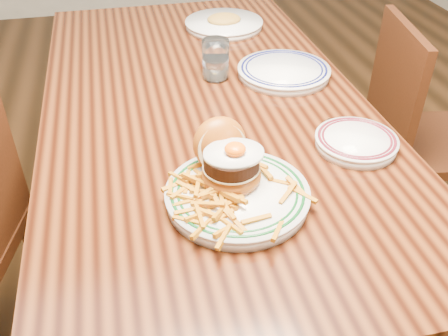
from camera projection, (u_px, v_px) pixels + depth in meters
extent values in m
plane|color=black|center=(209.00, 284.00, 1.79)|extent=(6.00, 6.00, 0.00)
cube|color=black|center=(205.00, 107.00, 1.36)|extent=(0.85, 1.60, 0.05)
cylinder|color=black|center=(88.00, 110.00, 2.10)|extent=(0.07, 0.07, 0.70)
cylinder|color=black|center=(255.00, 92.00, 2.23)|extent=(0.07, 0.07, 0.70)
cylinder|color=#3C1A0C|center=(38.00, 266.00, 1.58)|extent=(0.04, 0.04, 0.42)
cube|color=#3C1A0C|center=(431.00, 144.00, 1.80)|extent=(0.46, 0.46, 0.04)
cube|color=#3C1A0C|center=(395.00, 87.00, 1.65)|extent=(0.10, 0.39, 0.42)
cylinder|color=#3C1A0C|center=(443.00, 163.00, 2.06)|extent=(0.04, 0.04, 0.38)
cylinder|color=#3C1A0C|center=(362.00, 165.00, 2.05)|extent=(0.04, 0.04, 0.38)
cylinder|color=#3C1A0C|center=(388.00, 220.00, 1.78)|extent=(0.04, 0.04, 0.38)
cylinder|color=white|center=(237.00, 197.00, 0.99)|extent=(0.28, 0.28, 0.02)
cylinder|color=white|center=(237.00, 192.00, 0.99)|extent=(0.29, 0.29, 0.01)
torus|color=#0C4518|center=(237.00, 191.00, 0.98)|extent=(0.27, 0.27, 0.01)
torus|color=#0C4518|center=(237.00, 191.00, 0.98)|extent=(0.24, 0.24, 0.01)
ellipsoid|color=#984513|center=(231.00, 175.00, 1.00)|extent=(0.12, 0.12, 0.05)
cylinder|color=beige|center=(231.00, 167.00, 0.99)|extent=(0.12, 0.12, 0.00)
cylinder|color=black|center=(231.00, 160.00, 0.98)|extent=(0.11, 0.11, 0.03)
ellipsoid|color=white|center=(234.00, 153.00, 0.97)|extent=(0.12, 0.10, 0.01)
ellipsoid|color=#FF5C05|center=(235.00, 149.00, 0.96)|extent=(0.04, 0.04, 0.02)
ellipsoid|color=#984513|center=(220.00, 144.00, 1.03)|extent=(0.13, 0.11, 0.13)
cylinder|color=beige|center=(223.00, 149.00, 1.02)|extent=(0.11, 0.05, 0.10)
cylinder|color=white|center=(356.00, 144.00, 1.15)|extent=(0.19, 0.19, 0.02)
cylinder|color=white|center=(357.00, 139.00, 1.14)|extent=(0.19, 0.19, 0.01)
torus|color=#56131F|center=(357.00, 138.00, 1.14)|extent=(0.18, 0.18, 0.01)
torus|color=#56131F|center=(357.00, 138.00, 1.14)|extent=(0.16, 0.16, 0.01)
cube|color=silver|center=(363.00, 135.00, 1.16)|extent=(0.08, 0.11, 0.00)
cylinder|color=white|center=(284.00, 73.00, 1.45)|extent=(0.26, 0.26, 0.02)
cylinder|color=white|center=(284.00, 69.00, 1.44)|extent=(0.27, 0.27, 0.01)
torus|color=#0F124C|center=(284.00, 68.00, 1.44)|extent=(0.25, 0.25, 0.01)
torus|color=#0F124C|center=(284.00, 68.00, 1.44)|extent=(0.22, 0.22, 0.01)
cylinder|color=white|center=(216.00, 59.00, 1.41)|extent=(0.08, 0.08, 0.11)
cylinder|color=silver|center=(216.00, 68.00, 1.43)|extent=(0.06, 0.06, 0.06)
cylinder|color=white|center=(224.00, 25.00, 1.76)|extent=(0.27, 0.27, 0.02)
cylinder|color=white|center=(224.00, 22.00, 1.75)|extent=(0.27, 0.27, 0.01)
ellipsoid|color=#BB9135|center=(224.00, 19.00, 1.75)|extent=(0.12, 0.10, 0.03)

